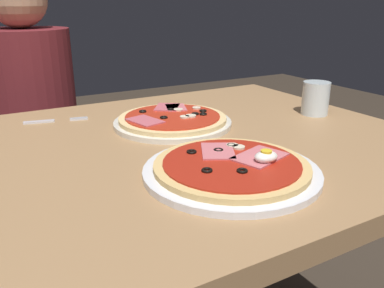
% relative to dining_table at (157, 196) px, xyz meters
% --- Properties ---
extents(dining_table, '(1.20, 0.86, 0.78)m').
position_rel_dining_table_xyz_m(dining_table, '(0.00, 0.00, 0.00)').
color(dining_table, '#9E754C').
rests_on(dining_table, ground).
extents(pizza_foreground, '(0.31, 0.31, 0.05)m').
position_rel_dining_table_xyz_m(pizza_foreground, '(0.05, -0.21, 0.13)').
color(pizza_foreground, white).
rests_on(pizza_foreground, dining_table).
extents(pizza_across_left, '(0.29, 0.29, 0.03)m').
position_rel_dining_table_xyz_m(pizza_across_left, '(0.10, 0.12, 0.13)').
color(pizza_across_left, silver).
rests_on(pizza_across_left, dining_table).
extents(water_glass_far, '(0.07, 0.07, 0.09)m').
position_rel_dining_table_xyz_m(water_glass_far, '(0.48, 0.02, 0.16)').
color(water_glass_far, silver).
rests_on(water_glass_far, dining_table).
extents(fork, '(0.16, 0.05, 0.00)m').
position_rel_dining_table_xyz_m(fork, '(-0.16, 0.29, 0.12)').
color(fork, silver).
rests_on(fork, dining_table).
extents(diner_person, '(0.32, 0.32, 1.18)m').
position_rel_dining_table_xyz_m(diner_person, '(-0.13, 0.81, -0.10)').
color(diner_person, black).
rests_on(diner_person, ground).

